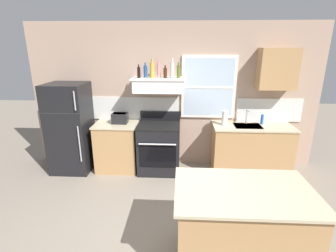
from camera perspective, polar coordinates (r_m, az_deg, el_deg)
name	(u,v)px	position (r m, az deg, el deg)	size (l,w,h in m)	color
ground_plane	(167,241)	(3.40, -0.25, -24.59)	(16.00, 16.00, 0.00)	gray
back_wall	(175,97)	(4.82, 1.61, 6.56)	(5.40, 0.11, 2.70)	tan
refrigerator	(70,128)	(5.02, -21.17, -0.42)	(0.70, 0.72, 1.65)	black
counter_left_of_stove	(118,146)	(4.92, -11.31, -4.48)	(0.79, 0.63, 0.91)	tan
toaster	(120,118)	(4.75, -10.81, 1.79)	(0.30, 0.20, 0.19)	black
stove_range	(159,147)	(4.75, -1.99, -4.84)	(0.76, 0.69, 1.09)	black
range_hood_shelf	(159,85)	(4.53, -2.05, 9.30)	(0.96, 0.52, 0.24)	white
bottle_balsamic_dark	(139,72)	(4.50, -6.60, 11.94)	(0.06, 0.06, 0.23)	black
bottle_blue_liqueur	(145,71)	(4.57, -5.11, 12.22)	(0.07, 0.07, 0.26)	#1E478C
bottle_champagne_gold_foil	(152,70)	(4.49, -3.59, 12.53)	(0.08, 0.08, 0.33)	#B29333
bottle_rose_pink	(159,70)	(4.54, -2.10, 12.50)	(0.07, 0.07, 0.31)	#C67F84
bottle_brown_stout	(165,73)	(4.46, -0.62, 11.94)	(0.06, 0.06, 0.22)	#381E0F
bottle_clear_tall	(172,70)	(4.47, 0.97, 12.58)	(0.06, 0.06, 0.33)	silver
bottle_olive_oil_square	(178,71)	(4.46, 2.38, 12.20)	(0.06, 0.06, 0.27)	#4C601E
counter_right_with_sink	(251,149)	(4.95, 18.14, -4.91)	(1.43, 0.63, 0.91)	tan
sink_faucet	(247,115)	(4.81, 17.42, 2.44)	(0.03, 0.17, 0.28)	silver
paper_towel_roll	(225,118)	(4.65, 12.72, 1.78)	(0.11, 0.11, 0.27)	white
dish_soap_bottle	(262,119)	(4.92, 20.48, 1.41)	(0.06, 0.06, 0.18)	blue
kitchen_island	(241,227)	(2.97, 16.12, -21.08)	(1.40, 0.90, 0.91)	tan
upper_cabinet_right	(277,69)	(4.85, 23.46, 11.74)	(0.64, 0.32, 0.70)	tan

